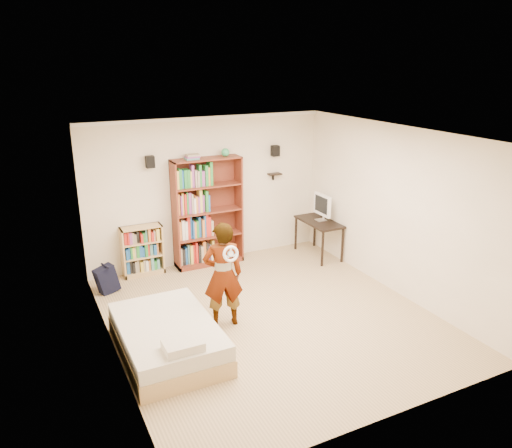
{
  "coord_description": "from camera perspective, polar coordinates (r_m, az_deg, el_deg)",
  "views": [
    {
      "loc": [
        -3.11,
        -5.84,
        3.66
      ],
      "look_at": [
        0.06,
        0.6,
        1.27
      ],
      "focal_mm": 35.0,
      "sensor_mm": 36.0,
      "label": 1
    }
  ],
  "objects": [
    {
      "name": "speaker_right",
      "position": [
        9.52,
        2.22,
        8.36
      ],
      "size": [
        0.14,
        0.12,
        0.2
      ],
      "primitive_type": "cube",
      "color": "black",
      "rests_on": "room_shell"
    },
    {
      "name": "ground",
      "position": [
        7.56,
        1.64,
        -10.53
      ],
      "size": [
        4.5,
        5.0,
        0.01
      ],
      "primitive_type": "cube",
      "color": "tan",
      "rests_on": "ground"
    },
    {
      "name": "daybed",
      "position": [
        6.71,
        -10.11,
        -12.28
      ],
      "size": [
        1.18,
        1.82,
        0.54
      ],
      "primitive_type": null,
      "color": "beige",
      "rests_on": "ground"
    },
    {
      "name": "navy_bag",
      "position": [
        8.53,
        -16.71,
        -6.05
      ],
      "size": [
        0.41,
        0.33,
        0.48
      ],
      "primitive_type": null,
      "rotation": [
        0.0,
        0.0,
        0.32
      ],
      "color": "black",
      "rests_on": "ground"
    },
    {
      "name": "person",
      "position": [
        7.05,
        -3.79,
        -5.79
      ],
      "size": [
        0.63,
        0.49,
        1.55
      ],
      "primitive_type": "imported",
      "rotation": [
        0.0,
        0.0,
        2.92
      ],
      "color": "black",
      "rests_on": "ground"
    },
    {
      "name": "tall_bookshelf",
      "position": [
        9.1,
        -5.53,
        1.32
      ],
      "size": [
        1.26,
        0.37,
        2.0
      ],
      "primitive_type": null,
      "color": "maroon",
      "rests_on": "ground"
    },
    {
      "name": "wall_shelf",
      "position": [
        9.61,
        2.16,
        5.73
      ],
      "size": [
        0.25,
        0.16,
        0.02
      ],
      "primitive_type": "cube",
      "color": "black",
      "rests_on": "room_shell"
    },
    {
      "name": "wii_wheel",
      "position": [
        6.64,
        -2.91,
        -3.42
      ],
      "size": [
        0.22,
        0.09,
        0.23
      ],
      "primitive_type": "torus",
      "rotation": [
        1.36,
        0.0,
        0.0
      ],
      "color": "white",
      "rests_on": "person"
    },
    {
      "name": "imac",
      "position": [
        9.56,
        7.47,
        1.87
      ],
      "size": [
        0.15,
        0.52,
        0.51
      ],
      "primitive_type": null,
      "rotation": [
        0.0,
        0.0,
        -0.09
      ],
      "color": "white",
      "rests_on": "computer_desk"
    },
    {
      "name": "room_shell",
      "position": [
        6.89,
        1.77,
        2.41
      ],
      "size": [
        4.52,
        5.02,
        2.71
      ],
      "color": "#F0E6CE",
      "rests_on": "ground"
    },
    {
      "name": "crown_molding",
      "position": [
        6.69,
        1.85,
        9.9
      ],
      "size": [
        4.5,
        5.0,
        0.06
      ],
      "color": "white",
      "rests_on": "room_shell"
    },
    {
      "name": "low_bookshelf",
      "position": [
        9.0,
        -12.86,
        -2.98
      ],
      "size": [
        0.72,
        0.27,
        0.9
      ],
      "primitive_type": null,
      "color": "tan",
      "rests_on": "ground"
    },
    {
      "name": "speaker_left",
      "position": [
        8.66,
        -12.02,
        6.96
      ],
      "size": [
        0.14,
        0.12,
        0.2
      ],
      "primitive_type": "cube",
      "color": "black",
      "rests_on": "room_shell"
    },
    {
      "name": "computer_desk",
      "position": [
        9.72,
        7.14,
        -1.63
      ],
      "size": [
        0.52,
        1.04,
        0.71
      ],
      "primitive_type": null,
      "color": "black",
      "rests_on": "ground"
    }
  ]
}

